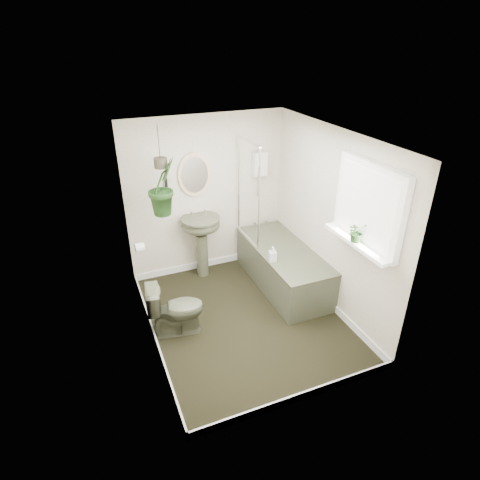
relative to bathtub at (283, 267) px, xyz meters
name	(u,v)px	position (x,y,z in m)	size (l,w,h in m)	color
floor	(244,318)	(-0.80, -0.50, -0.30)	(2.30, 2.80, 0.02)	black
ceiling	(246,136)	(-0.80, -0.50, 2.02)	(2.30, 2.80, 0.02)	white
wall_back	(207,196)	(-0.80, 0.91, 0.86)	(2.30, 0.02, 2.30)	silver
wall_front	(309,308)	(-0.80, -1.91, 0.86)	(2.30, 0.02, 2.30)	silver
wall_left	(143,257)	(-1.96, -0.50, 0.86)	(0.02, 2.80, 2.30)	silver
wall_right	(331,222)	(0.36, -0.50, 0.86)	(0.02, 2.80, 2.30)	silver
skirting	(244,315)	(-0.80, -0.50, -0.24)	(2.30, 2.80, 0.10)	white
bathtub	(283,267)	(0.00, 0.00, 0.00)	(0.72, 1.72, 0.58)	#454935
bath_screen	(248,193)	(-0.33, 0.49, 0.99)	(0.04, 0.72, 1.40)	silver
shower_box	(260,164)	(0.00, 0.84, 1.26)	(0.20, 0.10, 0.35)	white
oval_mirror	(195,175)	(-0.97, 0.87, 1.21)	(0.46, 0.03, 0.62)	beige
wall_sconce	(167,186)	(-1.37, 0.86, 1.11)	(0.04, 0.04, 0.22)	black
toilet_roll_holder	(140,247)	(-1.90, 0.20, 0.61)	(0.11, 0.11, 0.11)	white
window_recess	(369,205)	(0.29, -1.20, 1.36)	(0.08, 1.00, 0.90)	white
window_sill	(358,242)	(0.22, -1.20, 0.94)	(0.18, 1.00, 0.04)	white
window_blinds	(365,206)	(0.24, -1.20, 1.36)	(0.01, 0.86, 0.76)	white
toilet	(176,309)	(-1.65, -0.42, 0.04)	(0.37, 0.65, 0.67)	#454935
pedestal_sink	(202,247)	(-0.97, 0.70, 0.18)	(0.55, 0.47, 0.93)	#454935
sill_plant	(357,232)	(0.19, -1.20, 1.07)	(0.20, 0.17, 0.22)	black
hanging_plant	(163,187)	(-1.50, 0.45, 1.25)	(0.40, 0.32, 0.72)	black
soap_bottle	(273,254)	(-0.29, -0.22, 0.39)	(0.09, 0.09, 0.20)	black
hanging_pot	(161,163)	(-1.50, 0.45, 1.56)	(0.16, 0.16, 0.12)	#332F24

